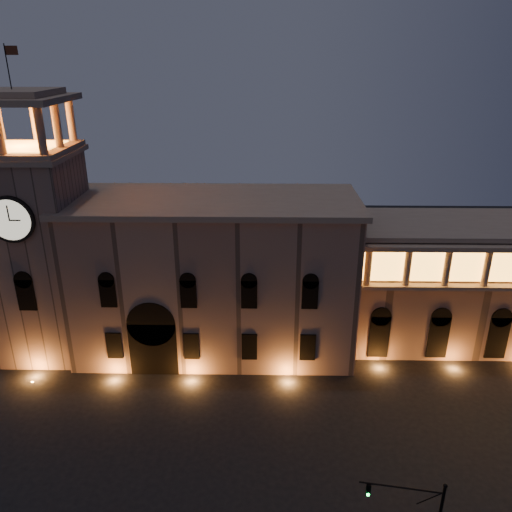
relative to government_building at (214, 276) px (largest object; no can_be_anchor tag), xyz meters
The scene contains 3 objects.
ground 23.71m from the government_building, 84.59° to the right, with size 160.00×160.00×0.00m, color black.
government_building is the anchor object (origin of this frame).
clock_tower 18.82m from the government_building, behind, with size 9.80×9.80×32.40m.
Camera 1 is at (3.44, -28.10, 31.51)m, focal length 35.00 mm.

